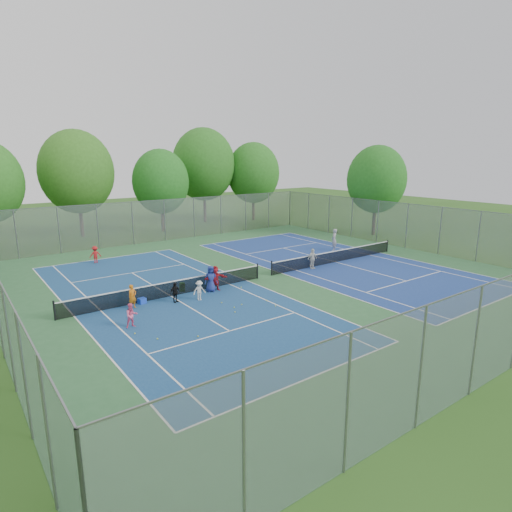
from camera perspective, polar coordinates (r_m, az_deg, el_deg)
The scene contains 34 objects.
ground at distance 29.45m, azimuth 1.15°, elevation -2.82°, with size 120.00×120.00×0.00m, color #29541A.
court_pad at distance 29.45m, azimuth 1.15°, elevation -2.81°, with size 32.00×32.00×0.01m, color #2F6437.
court_left at distance 25.98m, azimuth -11.26°, elevation -5.28°, with size 10.97×23.77×0.01m, color navy.
court_right at distance 34.02m, azimuth 10.56°, elevation -0.81°, with size 10.97×23.77×0.01m, color navy.
net_left at distance 25.85m, azimuth -11.30°, elevation -4.36°, with size 12.87×0.10×0.91m, color black.
net_right at distance 33.91m, azimuth 10.59°, elevation -0.09°, with size 12.87×0.10×0.91m, color black.
fence_north at distance 42.58m, azimuth -12.08°, elevation 4.68°, with size 32.00×0.10×4.00m, color gray.
fence_east at distance 40.56m, azimuth 19.47°, elevation 3.79°, with size 32.00×0.10×4.00m, color gray.
tree_nl at distance 46.84m, azimuth -22.80°, elevation 10.30°, with size 7.20×7.20×10.69m.
tree_nc at distance 47.59m, azimuth -12.59°, elevation 9.65°, with size 6.00×6.00×8.85m.
tree_nr at distance 53.34m, azimuth -7.00°, elevation 12.01°, with size 7.60×7.60×11.42m.
tree_ne at distance 54.94m, azimuth -0.36°, elevation 11.02°, with size 6.60×6.60×9.77m.
tree_side_e at distance 46.12m, azimuth 15.78°, elevation 9.80°, with size 6.00×6.00×9.20m.
ball_crate at distance 25.11m, azimuth -14.97°, elevation -5.79°, with size 0.38×0.38×0.33m, color blue.
ball_hopper at distance 26.71m, azimuth -9.82°, elevation -4.12°, with size 0.28×0.28×0.55m, color green.
student_a at distance 24.33m, azimuth -16.15°, elevation -5.22°, with size 0.49×0.32×1.35m, color orange.
student_b at distance 21.77m, azimuth -16.26°, elevation -7.61°, with size 0.60×0.46×1.23m, color #F96190.
student_c at distance 24.89m, azimuth -7.56°, elevation -4.59°, with size 0.76×0.44×1.17m, color silver.
student_d at distance 24.74m, azimuth -10.75°, elevation -4.80°, with size 0.70×0.29×1.19m, color black.
student_e at distance 26.28m, azimuth -6.05°, elevation -3.05°, with size 0.80×0.52×1.63m, color navy.
student_f at distance 26.44m, azimuth -5.45°, elevation -3.00°, with size 1.46×0.47×1.58m, color #A7171F.
child_far_baseline at distance 35.34m, azimuth -20.64°, elevation 0.17°, with size 0.87×0.50×1.34m, color red.
instructor at distance 38.07m, azimuth 10.37°, elevation 2.15°, with size 0.70×0.46×1.91m, color #9B9B9D.
teen_court_b at distance 31.64m, azimuth 7.52°, elevation -0.37°, with size 0.89×0.37×1.52m, color silver.
tennis_ball_0 at distance 23.61m, azimuth -2.92°, elevation -6.91°, with size 0.07×0.07×0.07m, color #B9DE33.
tennis_ball_1 at distance 21.11m, azimuth -15.84°, elevation -9.96°, with size 0.07×0.07×0.07m, color yellow.
tennis_ball_2 at distance 24.67m, azimuth 1.44°, elevation -5.99°, with size 0.07×0.07×0.07m, color #D0E835.
tennis_ball_3 at distance 27.07m, azimuth -2.00°, elevation -4.22°, with size 0.07×0.07×0.07m, color #CBED37.
tennis_ball_4 at distance 22.96m, azimuth -2.82°, elevation -7.51°, with size 0.07×0.07×0.07m, color #CDD732.
tennis_ball_5 at distance 20.29m, azimuth -13.01°, elevation -10.75°, with size 0.07×0.07×0.07m, color #C3DB33.
tennis_ball_6 at distance 20.22m, azimuth -7.74°, elevation -10.61°, with size 0.07×0.07×0.07m, color gold.
tennis_ball_7 at distance 23.83m, azimuth 2.61°, elevation -6.71°, with size 0.07×0.07×0.07m, color #C2CF30.
tennis_ball_8 at distance 24.39m, azimuth -4.62°, elevation -6.27°, with size 0.07×0.07×0.07m, color #C7D030.
tennis_ball_9 at distance 24.04m, azimuth -1.92°, elevation -6.52°, with size 0.07×0.07×0.07m, color yellow.
Camera 1 is at (-17.21, -22.44, 8.20)m, focal length 30.00 mm.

